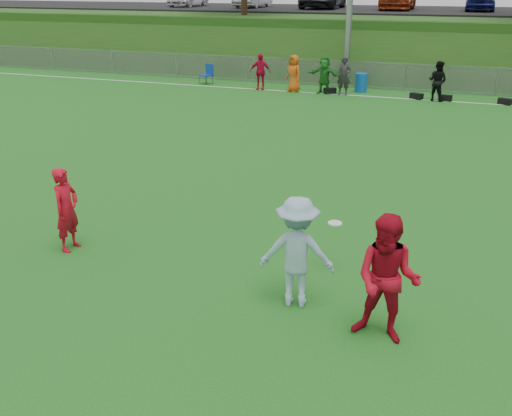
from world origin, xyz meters
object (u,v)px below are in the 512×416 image
at_px(player_red_left, 67,209).
at_px(frisbee, 335,223).
at_px(player_blue, 297,252).
at_px(player_red_center, 387,280).
at_px(recycling_bin, 361,83).

height_order(player_red_left, frisbee, player_red_left).
xyz_separation_m(player_red_left, player_blue, (4.69, -0.49, 0.09)).
bearing_deg(frisbee, player_red_center, -58.16).
xyz_separation_m(player_blue, recycling_bin, (-2.30, 19.23, -0.49)).
xyz_separation_m(player_red_center, recycling_bin, (-3.76, 19.74, -0.54)).
distance_m(player_red_center, recycling_bin, 20.10).
bearing_deg(recycling_bin, player_blue, -83.18).
bearing_deg(player_blue, recycling_bin, -92.90).
bearing_deg(player_red_left, recycling_bin, -6.43).
bearing_deg(frisbee, recycling_bin, 98.32).
relative_size(player_red_center, recycling_bin, 2.25).
height_order(player_red_left, player_red_center, player_red_center).
distance_m(player_red_left, player_red_center, 6.23).
distance_m(player_red_center, frisbee, 2.17).
relative_size(player_blue, recycling_bin, 2.13).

